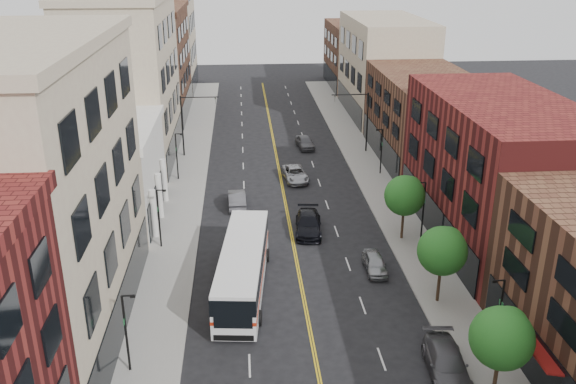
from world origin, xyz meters
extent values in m
cube|color=gray|center=(-10.00, 35.00, 0.07)|extent=(4.00, 110.00, 0.15)
cube|color=gray|center=(10.00, 35.00, 0.07)|extent=(4.00, 110.00, 0.15)
cube|color=tan|center=(-17.00, 13.00, 9.00)|extent=(10.00, 22.00, 18.00)
cube|color=silver|center=(-17.00, 31.00, 4.00)|extent=(10.00, 14.00, 8.00)
cube|color=tan|center=(-17.00, 48.00, 9.00)|extent=(10.00, 20.00, 18.00)
cube|color=#563122|center=(-17.00, 68.00, 7.50)|extent=(10.00, 20.00, 15.00)
cube|color=tan|center=(-17.00, 86.00, 10.00)|extent=(10.00, 16.00, 20.00)
cube|color=#591717|center=(17.00, 24.00, 6.00)|extent=(10.00, 22.00, 12.00)
cube|color=#563122|center=(17.00, 45.00, 5.00)|extent=(10.00, 20.00, 10.00)
cube|color=tan|center=(17.00, 66.00, 7.00)|extent=(10.00, 22.00, 14.00)
cube|color=#563122|center=(17.00, 86.00, 5.50)|extent=(10.00, 18.00, 11.00)
cylinder|color=black|center=(9.30, 4.00, 1.40)|extent=(0.22, 0.22, 2.50)
sphere|color=#1A5B1C|center=(9.30, 4.00, 4.04)|extent=(3.40, 3.40, 3.40)
sphere|color=#1A5B1C|center=(9.80, 4.40, 4.55)|extent=(2.04, 2.04, 2.04)
cylinder|color=black|center=(9.30, 14.00, 1.40)|extent=(0.22, 0.22, 2.50)
sphere|color=#1A5B1C|center=(9.30, 14.00, 4.04)|extent=(3.40, 3.40, 3.40)
sphere|color=#1A5B1C|center=(9.80, 14.40, 4.55)|extent=(2.04, 2.04, 2.04)
cylinder|color=black|center=(9.30, 24.00, 1.40)|extent=(0.22, 0.22, 2.50)
sphere|color=#1A5B1C|center=(9.30, 24.00, 4.04)|extent=(3.40, 3.40, 3.40)
sphere|color=#1A5B1C|center=(9.80, 24.40, 4.55)|extent=(2.04, 2.04, 2.04)
cylinder|color=black|center=(-11.00, 8.00, 2.65)|extent=(0.14, 0.14, 5.00)
cylinder|color=black|center=(-10.65, 8.00, 5.15)|extent=(0.70, 0.10, 0.10)
cube|color=black|center=(-10.40, 8.00, 5.10)|extent=(0.28, 0.14, 0.14)
cube|color=#19592D|center=(-11.00, 8.00, 3.55)|extent=(0.04, 0.55, 0.35)
cylinder|color=black|center=(-11.00, 24.00, 2.65)|extent=(0.14, 0.14, 5.00)
cylinder|color=black|center=(-10.65, 24.00, 5.15)|extent=(0.70, 0.10, 0.10)
cube|color=black|center=(-10.40, 24.00, 5.10)|extent=(0.28, 0.14, 0.14)
cube|color=#19592D|center=(-11.00, 24.00, 3.55)|extent=(0.04, 0.55, 0.35)
cylinder|color=black|center=(-11.00, 40.00, 2.65)|extent=(0.14, 0.14, 5.00)
cylinder|color=black|center=(-10.65, 40.00, 5.15)|extent=(0.70, 0.10, 0.10)
cube|color=black|center=(-10.40, 40.00, 5.10)|extent=(0.28, 0.14, 0.14)
cube|color=#19592D|center=(-11.00, 40.00, 3.55)|extent=(0.04, 0.55, 0.35)
cylinder|color=black|center=(11.00, 8.00, 2.65)|extent=(0.14, 0.14, 5.00)
cylinder|color=black|center=(10.65, 8.00, 5.15)|extent=(0.70, 0.10, 0.10)
cube|color=black|center=(10.40, 8.00, 5.10)|extent=(0.28, 0.14, 0.14)
cube|color=#19592D|center=(11.00, 8.00, 3.55)|extent=(0.04, 0.55, 0.35)
cylinder|color=black|center=(11.00, 24.00, 2.65)|extent=(0.14, 0.14, 5.00)
cylinder|color=black|center=(10.65, 24.00, 5.15)|extent=(0.70, 0.10, 0.10)
cube|color=black|center=(10.40, 24.00, 5.10)|extent=(0.28, 0.14, 0.14)
cube|color=#19592D|center=(11.00, 24.00, 3.55)|extent=(0.04, 0.55, 0.35)
cylinder|color=black|center=(11.00, 40.00, 2.65)|extent=(0.14, 0.14, 5.00)
cylinder|color=black|center=(10.65, 40.00, 5.15)|extent=(0.70, 0.10, 0.10)
cube|color=black|center=(10.40, 40.00, 5.10)|extent=(0.28, 0.14, 0.14)
cube|color=#19592D|center=(11.00, 40.00, 3.55)|extent=(0.04, 0.55, 0.35)
cylinder|color=black|center=(-11.00, 48.00, 3.75)|extent=(0.18, 0.18, 7.20)
cylinder|color=black|center=(-8.80, 48.00, 7.15)|extent=(4.40, 0.12, 0.12)
imported|color=black|center=(-7.00, 48.00, 6.75)|extent=(0.15, 0.18, 0.90)
cylinder|color=black|center=(11.00, 48.00, 3.75)|extent=(0.18, 0.18, 7.20)
cylinder|color=black|center=(8.80, 48.00, 7.15)|extent=(4.40, 0.12, 0.12)
imported|color=black|center=(7.00, 48.00, 6.75)|extent=(0.15, 0.18, 0.90)
cube|color=silver|center=(-4.26, 16.75, 1.82)|extent=(4.21, 13.45, 3.20)
cube|color=black|center=(-4.26, 16.75, 2.59)|extent=(4.26, 13.50, 1.16)
cube|color=#AB230C|center=(-4.26, 16.75, 1.49)|extent=(4.26, 13.50, 0.24)
cube|color=black|center=(-4.94, 10.15, 2.09)|extent=(2.42, 0.31, 1.76)
cylinder|color=black|center=(-6.16, 12.51, 0.53)|extent=(0.42, 1.08, 1.06)
cylinder|color=black|center=(-3.26, 12.22, 0.53)|extent=(0.42, 1.08, 1.06)
cylinder|color=black|center=(-5.25, 21.29, 0.53)|extent=(0.42, 1.08, 1.06)
cylinder|color=black|center=(-2.36, 20.99, 0.53)|extent=(0.42, 1.08, 1.06)
imported|color=#4A494E|center=(7.40, 6.30, 0.79)|extent=(2.69, 5.59, 1.57)
imported|color=gray|center=(5.86, 18.78, 0.67)|extent=(1.64, 3.93, 1.33)
imported|color=#4E4D53|center=(-4.71, 32.26, 0.77)|extent=(1.80, 4.72, 1.54)
imported|color=black|center=(1.50, 26.05, 0.80)|extent=(2.75, 5.68, 1.59)
imported|color=#97989E|center=(1.50, 38.98, 0.72)|extent=(2.91, 5.37, 1.43)
imported|color=#525258|center=(3.73, 50.13, 0.76)|extent=(2.35, 4.64, 1.52)
camera|label=1|loc=(-4.05, -21.95, 23.14)|focal=38.00mm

